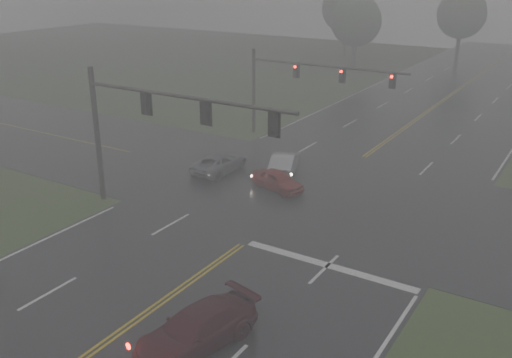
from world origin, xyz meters
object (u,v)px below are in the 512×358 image
Objects in this scene: sedan_red at (278,190)px; signal_gantry_near at (148,118)px; signal_gantry_far at (298,79)px; sedan_silver at (284,173)px; sedan_maroon at (197,346)px; car_grey at (220,172)px.

signal_gantry_near is (-4.13, -6.67, 5.44)m from sedan_red.
sedan_red is 0.27× the size of signal_gantry_near.
signal_gantry_near is 1.02× the size of signal_gantry_far.
sedan_silver is 11.31m from signal_gantry_near.
signal_gantry_near is at bearing -90.12° from signal_gantry_far.
sedan_maroon is 1.10× the size of car_grey.
signal_gantry_far is (0.80, 9.33, 4.78)m from car_grey.
car_grey is at bearing 95.86° from signal_gantry_near.
sedan_silver is at bearing -152.28° from car_grey.
signal_gantry_far is at bearing 123.53° from sedan_maroon.
sedan_maroon is 1.39× the size of sedan_red.
sedan_silver reaches higher than car_grey.
sedan_silver is (-6.24, 17.60, 0.00)m from sedan_maroon.
sedan_maroon is at bearing 89.53° from sedan_silver.
sedan_red is at bearing 122.30° from sedan_maroon.
signal_gantry_far is (-4.09, 10.06, 4.78)m from sedan_red.
car_grey is at bearing -94.87° from signal_gantry_far.
sedan_maroon is 13.49m from signal_gantry_near.
car_grey is (-4.88, 0.73, 0.00)m from sedan_red.
sedan_maroon is 0.39× the size of signal_gantry_far.
car_grey is (-3.78, -2.04, 0.00)m from sedan_silver.
sedan_silver is at bearing -67.69° from signal_gantry_far.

